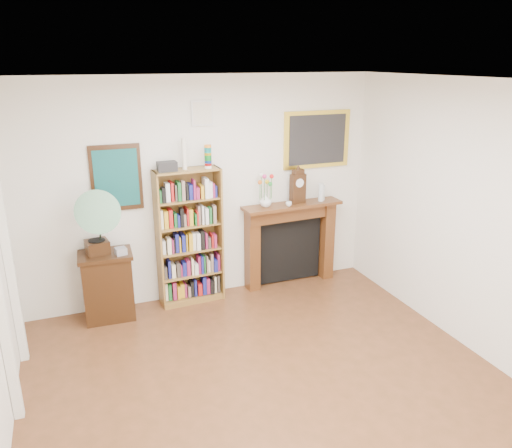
{
  "coord_description": "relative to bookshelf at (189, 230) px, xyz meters",
  "views": [
    {
      "loc": [
        -1.58,
        -3.37,
        2.97
      ],
      "look_at": [
        0.35,
        1.6,
        1.19
      ],
      "focal_mm": 35.0,
      "sensor_mm": 36.0,
      "label": 1
    }
  ],
  "objects": [
    {
      "name": "room",
      "position": [
        0.25,
        -2.34,
        0.44
      ],
      "size": [
        4.51,
        5.01,
        2.81
      ],
      "color": "#523218",
      "rests_on": "ground"
    },
    {
      "name": "door_casing",
      "position": [
        -1.95,
        -1.14,
        0.3
      ],
      "size": [
        0.08,
        1.02,
        2.17
      ],
      "color": "white",
      "rests_on": "left_wall"
    },
    {
      "name": "teal_poster",
      "position": [
        -0.8,
        0.14,
        0.69
      ],
      "size": [
        0.58,
        0.04,
        0.78
      ],
      "color": "black",
      "rests_on": "back_wall"
    },
    {
      "name": "small_picture",
      "position": [
        0.25,
        0.14,
        1.39
      ],
      "size": [
        0.26,
        0.04,
        0.3
      ],
      "color": "white",
      "rests_on": "back_wall"
    },
    {
      "name": "gilt_painting",
      "position": [
        1.8,
        0.14,
        0.99
      ],
      "size": [
        0.95,
        0.04,
        0.75
      ],
      "color": "gold",
      "rests_on": "back_wall"
    },
    {
      "name": "bookshelf",
      "position": [
        0.0,
        0.0,
        0.0
      ],
      "size": [
        0.8,
        0.32,
        1.98
      ],
      "rotation": [
        0.0,
        0.0,
        0.05
      ],
      "color": "brown",
      "rests_on": "floor"
    },
    {
      "name": "side_cabinet",
      "position": [
        -1.03,
        -0.08,
        -0.55
      ],
      "size": [
        0.63,
        0.47,
        0.83
      ],
      "primitive_type": "cube",
      "rotation": [
        0.0,
        0.0,
        -0.05
      ],
      "color": "black",
      "rests_on": "floor"
    },
    {
      "name": "fireplace",
      "position": [
        1.4,
        0.06,
        -0.28
      ],
      "size": [
        1.37,
        0.38,
        1.15
      ],
      "rotation": [
        0.0,
        0.0,
        0.05
      ],
      "color": "#542B13",
      "rests_on": "floor"
    },
    {
      "name": "gramophone",
      "position": [
        -1.1,
        -0.18,
        0.32
      ],
      "size": [
        0.58,
        0.68,
        0.81
      ],
      "rotation": [
        0.0,
        0.0,
        0.16
      ],
      "color": "black",
      "rests_on": "side_cabinet"
    },
    {
      "name": "cd_stack",
      "position": [
        -0.85,
        -0.18,
        -0.09
      ],
      "size": [
        0.14,
        0.14,
        0.08
      ],
      "primitive_type": "cube",
      "rotation": [
        0.0,
        0.0,
        0.17
      ],
      "color": "#B4B4C1",
      "rests_on": "side_cabinet"
    },
    {
      "name": "mantel_clock",
      "position": [
        1.48,
        0.02,
        0.41
      ],
      "size": [
        0.2,
        0.13,
        0.45
      ],
      "rotation": [
        0.0,
        0.0,
        0.1
      ],
      "color": "black",
      "rests_on": "fireplace"
    },
    {
      "name": "flower_vase",
      "position": [
        1.02,
        0.01,
        0.27
      ],
      "size": [
        0.19,
        0.19,
        0.16
      ],
      "primitive_type": "imported",
      "rotation": [
        0.0,
        0.0,
        0.24
      ],
      "color": "silver",
      "rests_on": "fireplace"
    },
    {
      "name": "teacup",
      "position": [
        1.31,
        -0.08,
        0.22
      ],
      "size": [
        0.1,
        0.1,
        0.06
      ],
      "primitive_type": "imported",
      "rotation": [
        0.0,
        0.0,
        0.33
      ],
      "color": "silver",
      "rests_on": "fireplace"
    },
    {
      "name": "bottle_left",
      "position": [
        1.81,
        -0.01,
        0.31
      ],
      "size": [
        0.07,
        0.07,
        0.24
      ],
      "primitive_type": "cylinder",
      "color": "silver",
      "rests_on": "fireplace"
    },
    {
      "name": "bottle_right",
      "position": [
        1.85,
        0.02,
        0.29
      ],
      "size": [
        0.06,
        0.06,
        0.2
      ],
      "primitive_type": "cylinder",
      "color": "silver",
      "rests_on": "fireplace"
    }
  ]
}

